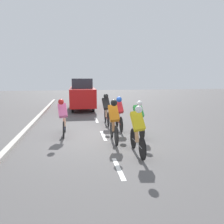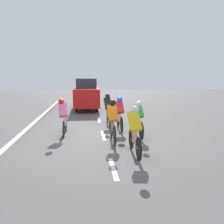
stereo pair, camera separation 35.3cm
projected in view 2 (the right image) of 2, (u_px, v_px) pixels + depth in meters
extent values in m
plane|color=#565454|center=(104.00, 136.00, 8.64)|extent=(60.00, 60.00, 0.00)
cube|color=white|center=(113.00, 168.00, 5.62)|extent=(0.12, 1.40, 0.01)
cube|color=white|center=(103.00, 135.00, 8.76)|extent=(0.12, 1.40, 0.01)
cube|color=white|center=(99.00, 120.00, 11.89)|extent=(0.12, 1.40, 0.01)
cube|color=beige|center=(20.00, 136.00, 8.37)|extent=(0.20, 26.91, 0.14)
cylinder|color=black|center=(66.00, 124.00, 9.35)|extent=(0.03, 0.66, 0.66)
cylinder|color=black|center=(64.00, 129.00, 8.40)|extent=(0.03, 0.66, 0.66)
cylinder|color=navy|center=(65.00, 127.00, 8.87)|extent=(0.04, 0.97, 0.04)
cylinder|color=navy|center=(65.00, 121.00, 9.01)|extent=(0.04, 0.04, 0.42)
cylinder|color=white|center=(65.00, 124.00, 8.91)|extent=(0.07, 0.07, 0.16)
cylinder|color=#DBAD84|center=(65.00, 122.00, 8.92)|extent=(0.12, 0.23, 0.36)
cube|color=pink|center=(63.00, 110.00, 8.66)|extent=(0.39, 0.48, 0.60)
sphere|color=red|center=(61.00, 102.00, 8.38)|extent=(0.22, 0.22, 0.22)
cylinder|color=black|center=(111.00, 129.00, 8.39)|extent=(0.03, 0.70, 0.70)
cylinder|color=black|center=(115.00, 136.00, 7.41)|extent=(0.03, 0.70, 0.70)
cylinder|color=black|center=(113.00, 132.00, 7.90)|extent=(0.04, 1.00, 0.04)
cylinder|color=black|center=(112.00, 125.00, 8.03)|extent=(0.04, 0.04, 0.42)
cylinder|color=#1999D8|center=(113.00, 129.00, 7.93)|extent=(0.07, 0.07, 0.16)
cylinder|color=#9E704C|center=(113.00, 127.00, 7.94)|extent=(0.12, 0.23, 0.36)
cube|color=orange|center=(112.00, 113.00, 7.68)|extent=(0.37, 0.50, 0.62)
sphere|color=black|center=(113.00, 103.00, 7.40)|extent=(0.23, 0.23, 0.23)
cylinder|color=black|center=(107.00, 116.00, 11.28)|extent=(0.03, 0.68, 0.68)
cylinder|color=black|center=(110.00, 119.00, 10.27)|extent=(0.03, 0.68, 0.68)
cylinder|color=red|center=(108.00, 117.00, 10.78)|extent=(0.04, 1.04, 0.04)
cylinder|color=red|center=(108.00, 113.00, 10.92)|extent=(0.04, 0.04, 0.42)
cylinder|color=green|center=(108.00, 115.00, 10.81)|extent=(0.07, 0.07, 0.16)
cylinder|color=#DBAD84|center=(108.00, 114.00, 10.82)|extent=(0.12, 0.23, 0.36)
cube|color=black|center=(108.00, 104.00, 10.56)|extent=(0.40, 0.49, 0.62)
sphere|color=black|center=(107.00, 96.00, 10.28)|extent=(0.23, 0.23, 0.23)
cylinder|color=black|center=(118.00, 120.00, 10.15)|extent=(0.03, 0.68, 0.68)
cylinder|color=black|center=(122.00, 125.00, 9.17)|extent=(0.03, 0.68, 0.68)
cylinder|color=red|center=(120.00, 122.00, 9.66)|extent=(0.04, 1.00, 0.04)
cylinder|color=red|center=(119.00, 117.00, 9.80)|extent=(0.04, 0.04, 0.42)
cylinder|color=#1999D8|center=(120.00, 120.00, 9.70)|extent=(0.07, 0.07, 0.16)
cylinder|color=beige|center=(120.00, 118.00, 9.71)|extent=(0.12, 0.23, 0.36)
cube|color=red|center=(120.00, 107.00, 9.45)|extent=(0.38, 0.46, 0.58)
sphere|color=blue|center=(120.00, 100.00, 9.17)|extent=(0.24, 0.24, 0.24)
cylinder|color=black|center=(131.00, 139.00, 7.13)|extent=(0.03, 0.67, 0.67)
cylinder|color=black|center=(139.00, 149.00, 6.12)|extent=(0.03, 0.67, 0.67)
cylinder|color=#B7B7BC|center=(135.00, 143.00, 6.62)|extent=(0.04, 1.03, 0.04)
cylinder|color=#B7B7BC|center=(133.00, 135.00, 6.76)|extent=(0.04, 0.04, 0.42)
cylinder|color=yellow|center=(134.00, 140.00, 6.65)|extent=(0.07, 0.07, 0.16)
cylinder|color=tan|center=(134.00, 137.00, 6.67)|extent=(0.12, 0.23, 0.36)
cube|color=yellow|center=(135.00, 121.00, 6.41)|extent=(0.39, 0.50, 0.63)
sphere|color=white|center=(135.00, 110.00, 6.12)|extent=(0.21, 0.21, 0.21)
cylinder|color=black|center=(135.00, 125.00, 9.13)|extent=(0.03, 0.67, 0.67)
cylinder|color=black|center=(141.00, 131.00, 8.14)|extent=(0.03, 0.67, 0.67)
cylinder|color=black|center=(138.00, 128.00, 8.63)|extent=(0.04, 1.01, 0.04)
cylinder|color=black|center=(137.00, 122.00, 8.77)|extent=(0.04, 0.04, 0.42)
cylinder|color=green|center=(138.00, 125.00, 8.66)|extent=(0.07, 0.07, 0.16)
cylinder|color=tan|center=(138.00, 123.00, 8.68)|extent=(0.12, 0.23, 0.36)
cube|color=green|center=(138.00, 112.00, 8.42)|extent=(0.37, 0.45, 0.55)
sphere|color=white|center=(139.00, 104.00, 8.15)|extent=(0.21, 0.21, 0.21)
cylinder|color=black|center=(97.00, 107.00, 14.63)|extent=(0.14, 0.64, 0.64)
cylinder|color=black|center=(76.00, 107.00, 14.48)|extent=(0.14, 0.64, 0.64)
cylinder|color=black|center=(95.00, 102.00, 17.40)|extent=(0.14, 0.64, 0.64)
cylinder|color=black|center=(78.00, 102.00, 17.24)|extent=(0.14, 0.64, 0.64)
cube|color=red|center=(86.00, 96.00, 15.84)|extent=(1.70, 4.55, 1.22)
cube|color=#2D333D|center=(86.00, 83.00, 15.91)|extent=(1.39, 2.50, 0.67)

